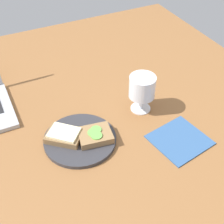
# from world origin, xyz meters

# --- Properties ---
(wooden_table) EXTENTS (1.40, 1.40, 0.03)m
(wooden_table) POSITION_xyz_m (0.00, 0.00, 0.01)
(wooden_table) COLOR brown
(wooden_table) RESTS_ON ground
(plate) EXTENTS (0.21, 0.21, 0.01)m
(plate) POSITION_xyz_m (-0.05, -0.06, 0.04)
(plate) COLOR #333338
(plate) RESTS_ON wooden_table
(sandwich_with_cheese) EXTENTS (0.12, 0.12, 0.03)m
(sandwich_with_cheese) POSITION_xyz_m (-0.09, -0.04, 0.05)
(sandwich_with_cheese) COLOR brown
(sandwich_with_cheese) RESTS_ON plate
(sandwich_with_cucumber) EXTENTS (0.11, 0.09, 0.03)m
(sandwich_with_cucumber) POSITION_xyz_m (-0.01, -0.08, 0.05)
(sandwich_with_cucumber) COLOR #937047
(sandwich_with_cucumber) RESTS_ON plate
(wine_glass) EXTENTS (0.08, 0.08, 0.13)m
(wine_glass) POSITION_xyz_m (0.18, -0.01, 0.11)
(wine_glass) COLOR white
(wine_glass) RESTS_ON wooden_table
(napkin) EXTENTS (0.18, 0.17, 0.00)m
(napkin) POSITION_xyz_m (0.21, -0.19, 0.03)
(napkin) COLOR #33598C
(napkin) RESTS_ON wooden_table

